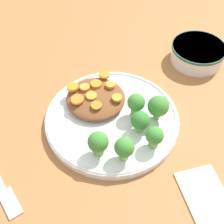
% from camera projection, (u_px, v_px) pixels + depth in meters
% --- Properties ---
extents(ground_plane, '(4.00, 4.00, 0.00)m').
position_uv_depth(ground_plane, '(112.00, 122.00, 0.62)').
color(ground_plane, '#9E6638').
extents(plate, '(0.26, 0.26, 0.02)m').
position_uv_depth(plate, '(112.00, 119.00, 0.62)').
color(plate, white).
rests_on(plate, ground_plane).
extents(dip_bowl, '(0.13, 0.13, 0.04)m').
position_uv_depth(dip_bowl, '(198.00, 52.00, 0.73)').
color(dip_bowl, silver).
rests_on(dip_bowl, ground_plane).
extents(stew_mound, '(0.12, 0.12, 0.02)m').
position_uv_depth(stew_mound, '(96.00, 98.00, 0.63)').
color(stew_mound, brown).
rests_on(stew_mound, plate).
extents(broccoli_floret_0, '(0.04, 0.04, 0.05)m').
position_uv_depth(broccoli_floret_0, '(140.00, 121.00, 0.57)').
color(broccoli_floret_0, '#7FA85B').
rests_on(broccoli_floret_0, plate).
extents(broccoli_floret_1, '(0.04, 0.04, 0.05)m').
position_uv_depth(broccoli_floret_1, '(98.00, 143.00, 0.54)').
color(broccoli_floret_1, '#759E51').
rests_on(broccoli_floret_1, plate).
extents(broccoli_floret_2, '(0.04, 0.04, 0.06)m').
position_uv_depth(broccoli_floret_2, '(158.00, 107.00, 0.59)').
color(broccoli_floret_2, '#759E51').
rests_on(broccoli_floret_2, plate).
extents(broccoli_floret_3, '(0.04, 0.04, 0.05)m').
position_uv_depth(broccoli_floret_3, '(124.00, 148.00, 0.53)').
color(broccoli_floret_3, '#7FA85B').
rests_on(broccoli_floret_3, plate).
extents(broccoli_floret_4, '(0.03, 0.03, 0.05)m').
position_uv_depth(broccoli_floret_4, '(155.00, 137.00, 0.55)').
color(broccoli_floret_4, '#759E51').
rests_on(broccoli_floret_4, plate).
extents(broccoli_floret_5, '(0.03, 0.03, 0.05)m').
position_uv_depth(broccoli_floret_5, '(136.00, 104.00, 0.59)').
color(broccoli_floret_5, '#7FA85B').
rests_on(broccoli_floret_5, plate).
extents(carrot_slice_0, '(0.02, 0.02, 0.01)m').
position_uv_depth(carrot_slice_0, '(117.00, 98.00, 0.61)').
color(carrot_slice_0, orange).
rests_on(carrot_slice_0, stew_mound).
extents(carrot_slice_1, '(0.02, 0.02, 0.00)m').
position_uv_depth(carrot_slice_1, '(96.00, 105.00, 0.60)').
color(carrot_slice_1, orange).
rests_on(carrot_slice_1, stew_mound).
extents(carrot_slice_2, '(0.02, 0.02, 0.00)m').
position_uv_depth(carrot_slice_2, '(91.00, 96.00, 0.62)').
color(carrot_slice_2, orange).
rests_on(carrot_slice_2, stew_mound).
extents(carrot_slice_3, '(0.02, 0.02, 0.01)m').
position_uv_depth(carrot_slice_3, '(73.00, 87.00, 0.63)').
color(carrot_slice_3, orange).
rests_on(carrot_slice_3, stew_mound).
extents(carrot_slice_4, '(0.02, 0.02, 0.00)m').
position_uv_depth(carrot_slice_4, '(104.00, 75.00, 0.66)').
color(carrot_slice_4, orange).
rests_on(carrot_slice_4, stew_mound).
extents(carrot_slice_5, '(0.03, 0.03, 0.01)m').
position_uv_depth(carrot_slice_5, '(77.00, 100.00, 0.61)').
color(carrot_slice_5, orange).
rests_on(carrot_slice_5, stew_mound).
extents(carrot_slice_6, '(0.02, 0.02, 0.01)m').
position_uv_depth(carrot_slice_6, '(110.00, 85.00, 0.63)').
color(carrot_slice_6, orange).
rests_on(carrot_slice_6, stew_mound).
extents(carrot_slice_7, '(0.02, 0.02, 0.01)m').
position_uv_depth(carrot_slice_7, '(85.00, 87.00, 0.63)').
color(carrot_slice_7, orange).
rests_on(carrot_slice_7, stew_mound).
extents(carrot_slice_8, '(0.02, 0.02, 0.01)m').
position_uv_depth(carrot_slice_8, '(97.00, 84.00, 0.64)').
color(carrot_slice_8, orange).
rests_on(carrot_slice_8, stew_mound).
extents(fork, '(0.18, 0.04, 0.01)m').
position_uv_depth(fork, '(0.00, 182.00, 0.53)').
color(fork, '#B9B9B9').
rests_on(fork, ground_plane).
extents(napkin, '(0.12, 0.09, 0.01)m').
position_uv_depth(napkin, '(206.00, 197.00, 0.52)').
color(napkin, beige).
rests_on(napkin, ground_plane).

